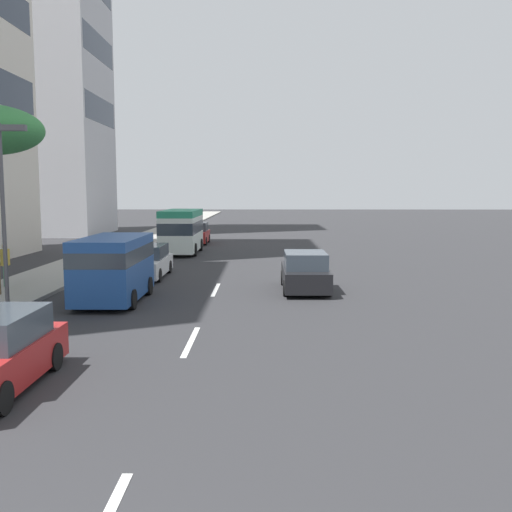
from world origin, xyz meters
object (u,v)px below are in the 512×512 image
Objects in this scene: car_third at (305,272)px; pedestrian_near_lamp at (5,262)px; car_sixth at (147,262)px; street_lamp at (6,194)px; van_second at (114,265)px; car_fourth at (197,234)px; minibus_lead at (182,230)px.

pedestrian_near_lamp is (0.02, 12.58, 0.39)m from car_third.
street_lamp is at bearing -20.80° from car_sixth.
van_second is 2.69× the size of pedestrian_near_lamp.
car_sixth is (-17.91, 0.36, -0.06)m from car_fourth.
car_third is at bearing 63.42° from car_sixth.
van_second is at bearing -0.78° from car_fourth.
car_third is 22.71m from car_fourth.
minibus_lead is 1.37× the size of car_third.
car_fourth is 0.89× the size of car_sixth.
car_third is 2.46× the size of pedestrian_near_lamp.
minibus_lead is at bearing 178.97° from car_sixth.
car_fourth is (7.17, -0.17, -0.80)m from minibus_lead.
minibus_lead is 16.14m from car_third.
car_sixth is 2.61× the size of pedestrian_near_lamp.
car_third is 12.58m from pedestrian_near_lamp.
minibus_lead is 10.78m from car_sixth.
pedestrian_near_lamp is at bearing -54.75° from car_sixth.
car_fourth is at bearing -177.07° from pedestrian_near_lamp.
car_third is at bearing 26.45° from minibus_lead.
car_sixth is at bearing -1.03° from minibus_lead.
van_second reaches higher than car_third.
car_sixth is at bearing -1.16° from car_fourth.
car_fourth is 0.68× the size of street_lamp.
minibus_lead is at bearing 26.45° from car_third.
street_lamp is at bearing 112.76° from car_third.
car_sixth is 6.38m from pedestrian_near_lamp.
car_sixth is (6.23, 0.04, -0.66)m from van_second.
minibus_lead reaches higher than car_fourth.
street_lamp is (-4.40, -2.13, 2.88)m from pedestrian_near_lamp.
street_lamp reaches higher than car_fourth.
van_second is 4.48m from street_lamp.
pedestrian_near_lamp is (-14.42, 5.39, -0.43)m from minibus_lead.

